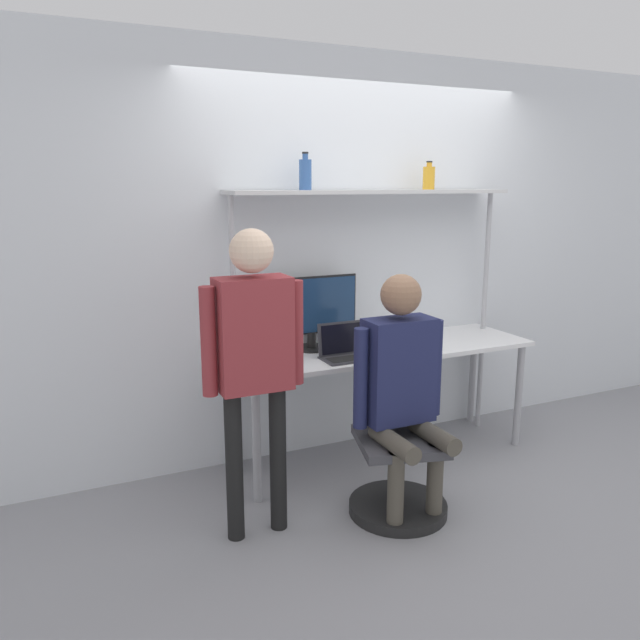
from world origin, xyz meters
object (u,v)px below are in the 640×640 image
(cell_phone, at_px, (385,352))
(bottle_amber, at_px, (429,177))
(laptop, at_px, (346,348))
(monitor, at_px, (311,310))
(person_standing, at_px, (254,347))
(office_chair, at_px, (397,464))
(person_seated, at_px, (402,378))
(bottle_blue, at_px, (305,174))

(cell_phone, bearing_deg, bottle_amber, 30.67)
(laptop, bearing_deg, monitor, 111.96)
(person_standing, bearing_deg, office_chair, -6.91)
(person_standing, bearing_deg, monitor, 48.56)
(office_chair, distance_m, person_seated, 0.53)
(laptop, xyz_separation_m, cell_phone, (0.28, -0.01, -0.06))
(person_seated, bearing_deg, cell_phone, 67.48)
(monitor, height_order, bottle_blue, bottle_blue)
(cell_phone, xyz_separation_m, bottle_amber, (0.48, 0.29, 1.10))
(laptop, height_order, cell_phone, laptop)
(monitor, distance_m, person_standing, 0.98)
(monitor, relative_size, person_seated, 0.47)
(monitor, height_order, cell_phone, monitor)
(office_chair, distance_m, bottle_amber, 1.94)
(person_standing, bearing_deg, person_seated, -10.19)
(person_seated, bearing_deg, bottle_blue, 102.39)
(cell_phone, bearing_deg, office_chair, -113.19)
(laptop, relative_size, office_chair, 0.38)
(bottle_blue, bearing_deg, cell_phone, -33.47)
(laptop, bearing_deg, cell_phone, -2.56)
(person_standing, bearing_deg, laptop, 30.82)
(office_chair, bearing_deg, bottle_amber, 49.14)
(monitor, bearing_deg, person_standing, -131.44)
(person_seated, xyz_separation_m, person_standing, (-0.80, 0.14, 0.23))
(laptop, distance_m, person_seated, 0.60)
(person_seated, height_order, person_standing, person_standing)
(monitor, bearing_deg, person_seated, -80.28)
(office_chair, bearing_deg, person_seated, -104.08)
(cell_phone, bearing_deg, person_standing, -157.02)
(monitor, distance_m, laptop, 0.36)
(cell_phone, bearing_deg, monitor, 143.32)
(cell_phone, height_order, bottle_amber, bottle_amber)
(office_chair, bearing_deg, laptop, 95.04)
(office_chair, bearing_deg, cell_phone, 66.81)
(monitor, relative_size, bottle_blue, 2.80)
(person_seated, xyz_separation_m, bottle_amber, (0.72, 0.87, 1.07))
(monitor, bearing_deg, office_chair, -79.01)
(laptop, relative_size, cell_phone, 2.28)
(monitor, bearing_deg, bottle_amber, -0.36)
(monitor, distance_m, bottle_amber, 1.21)
(cell_phone, distance_m, bottle_amber, 1.24)
(laptop, bearing_deg, bottle_blue, 119.34)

